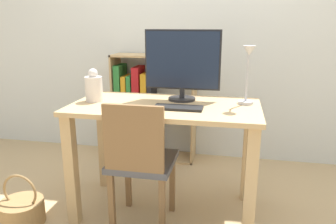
% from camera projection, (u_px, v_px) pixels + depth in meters
% --- Properties ---
extents(ground_plane, '(10.00, 10.00, 0.00)m').
position_uv_depth(ground_plane, '(165.00, 209.00, 2.36)').
color(ground_plane, tan).
extents(wall_back, '(8.00, 0.05, 2.60)m').
position_uv_depth(wall_back, '(190.00, 23.00, 3.06)').
color(wall_back, silver).
rests_on(wall_back, ground_plane).
extents(desk, '(1.24, 0.65, 0.78)m').
position_uv_depth(desk, '(165.00, 128.00, 2.20)').
color(desk, tan).
rests_on(desk, ground_plane).
extents(monitor, '(0.52, 0.19, 0.48)m').
position_uv_depth(monitor, '(182.00, 63.00, 2.22)').
color(monitor, '#232326').
rests_on(monitor, desk).
extents(keyboard, '(0.31, 0.12, 0.02)m').
position_uv_depth(keyboard, '(178.00, 108.00, 2.04)').
color(keyboard, black).
rests_on(keyboard, desk).
extents(vase, '(0.12, 0.12, 0.22)m').
position_uv_depth(vase, '(94.00, 87.00, 2.23)').
color(vase, silver).
rests_on(vase, desk).
extents(desk_lamp, '(0.10, 0.19, 0.39)m').
position_uv_depth(desk_lamp, '(248.00, 70.00, 2.06)').
color(desk_lamp, '#B7B7BC').
rests_on(desk_lamp, desk).
extents(chair, '(0.40, 0.40, 0.86)m').
position_uv_depth(chair, '(140.00, 160.00, 2.04)').
color(chair, '#4C4C51').
rests_on(chair, ground_plane).
extents(bookshelf, '(0.79, 0.28, 1.01)m').
position_uv_depth(bookshelf, '(141.00, 109.00, 3.19)').
color(bookshelf, tan).
rests_on(bookshelf, ground_plane).
extents(basket, '(0.29, 0.29, 0.35)m').
position_uv_depth(basket, '(22.00, 211.00, 2.18)').
color(basket, '#997547').
rests_on(basket, ground_plane).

